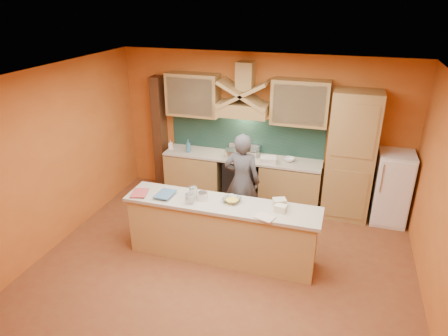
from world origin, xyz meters
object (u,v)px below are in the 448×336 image
(stove, at_px, (241,179))
(kitchen_scale, at_px, (203,196))
(mixing_bowl, at_px, (232,200))
(person, at_px, (242,181))
(fridge, at_px, (392,188))

(stove, relative_size, kitchen_scale, 7.38)
(kitchen_scale, height_order, mixing_bowl, kitchen_scale)
(mixing_bowl, bearing_deg, person, 95.53)
(mixing_bowl, bearing_deg, kitchen_scale, -171.93)
(fridge, height_order, mixing_bowl, fridge)
(stove, xyz_separation_m, person, (0.25, -0.91, 0.40))
(person, relative_size, kitchen_scale, 13.86)
(stove, height_order, mixing_bowl, mixing_bowl)
(person, bearing_deg, fridge, -160.56)
(person, height_order, mixing_bowl, person)
(stove, distance_m, kitchen_scale, 1.97)
(person, distance_m, kitchen_scale, 1.05)
(fridge, height_order, person, person)
(stove, relative_size, person, 0.53)
(person, bearing_deg, kitchen_scale, 69.81)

